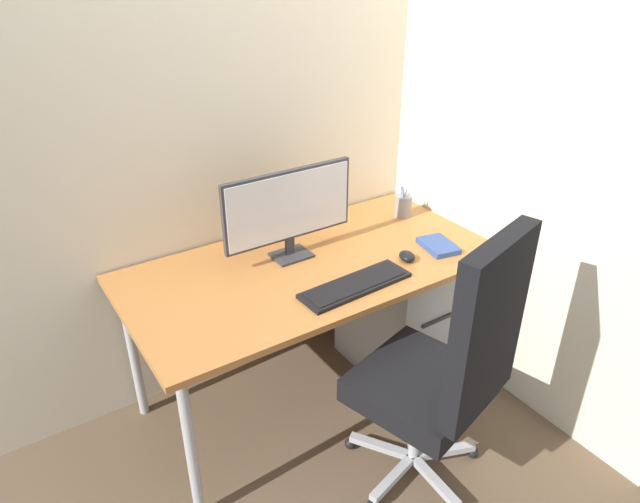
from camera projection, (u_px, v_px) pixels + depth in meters
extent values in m
plane|color=brown|center=(313.00, 393.00, 2.82)|extent=(8.00, 8.00, 0.00)
cube|color=beige|center=(257.00, 87.00, 2.47)|extent=(2.83, 0.04, 2.80)
cube|color=beige|center=(499.00, 90.00, 2.42)|extent=(0.04, 2.04, 2.80)
cube|color=#B27038|center=(312.00, 266.00, 2.47)|extent=(1.61, 0.81, 0.03)
cylinder|color=#B2B5BA|center=(191.00, 451.00, 2.05)|extent=(0.04, 0.04, 0.71)
cylinder|color=#B2B5BA|center=(478.00, 320.00, 2.76)|extent=(0.04, 0.04, 0.71)
cylinder|color=#B2B5BA|center=(133.00, 352.00, 2.54)|extent=(0.04, 0.04, 0.71)
cylinder|color=#B2B5BA|center=(389.00, 262.00, 3.25)|extent=(0.04, 0.04, 0.71)
cube|color=#B2B5BA|center=(393.00, 477.00, 2.30)|extent=(0.28, 0.11, 0.03)
cube|color=#B2B5BA|center=(434.00, 480.00, 2.29)|extent=(0.05, 0.28, 0.03)
sphere|color=black|center=(473.00, 452.00, 2.46)|extent=(0.05, 0.05, 0.05)
cube|color=#B2B5BA|center=(443.00, 451.00, 2.42)|extent=(0.27, 0.13, 0.03)
sphere|color=black|center=(409.00, 416.00, 2.65)|extent=(0.05, 0.05, 0.05)
cube|color=#B2B5BA|center=(411.00, 432.00, 2.51)|extent=(0.20, 0.24, 0.03)
sphere|color=black|center=(350.00, 443.00, 2.51)|extent=(0.05, 0.05, 0.05)
cube|color=#B2B5BA|center=(381.00, 447.00, 2.44)|extent=(0.18, 0.25, 0.03)
cylinder|color=#B2B5BA|center=(416.00, 426.00, 2.31)|extent=(0.04, 0.04, 0.32)
cube|color=black|center=(420.00, 386.00, 2.21)|extent=(0.57, 0.56, 0.10)
cube|color=black|center=(488.00, 328.00, 1.89)|extent=(0.42, 0.18, 0.66)
cube|color=#9EA0A5|center=(398.00, 313.00, 2.88)|extent=(0.40, 0.54, 0.62)
cube|color=#262628|center=(439.00, 320.00, 2.62)|extent=(0.20, 0.01, 0.02)
cube|color=#333338|center=(291.00, 255.00, 2.52)|extent=(0.16, 0.13, 0.01)
cube|color=#333338|center=(290.00, 244.00, 2.51)|extent=(0.04, 0.02, 0.09)
cube|color=#333338|center=(288.00, 205.00, 2.42)|extent=(0.60, 0.02, 0.31)
cube|color=silver|center=(290.00, 206.00, 2.41)|extent=(0.58, 0.01, 0.29)
cube|color=black|center=(355.00, 285.00, 2.30)|extent=(0.48, 0.17, 0.02)
cube|color=black|center=(355.00, 283.00, 2.29)|extent=(0.44, 0.14, 0.00)
ellipsoid|color=black|center=(407.00, 256.00, 2.48)|extent=(0.09, 0.10, 0.04)
cylinder|color=gray|center=(403.00, 206.00, 2.87)|extent=(0.08, 0.08, 0.11)
cylinder|color=#B2B5BA|center=(403.00, 197.00, 2.84)|extent=(0.02, 0.01, 0.10)
cylinder|color=#B2B5BA|center=(405.00, 196.00, 2.85)|extent=(0.02, 0.01, 0.10)
torus|color=#333338|center=(403.00, 204.00, 2.86)|extent=(0.03, 0.03, 0.01)
cylinder|color=#337FD8|center=(404.00, 199.00, 2.83)|extent=(0.02, 0.02, 0.13)
cylinder|color=purple|center=(402.00, 197.00, 2.86)|extent=(0.02, 0.01, 0.12)
cube|color=#334C8C|center=(438.00, 246.00, 2.59)|extent=(0.16, 0.20, 0.02)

